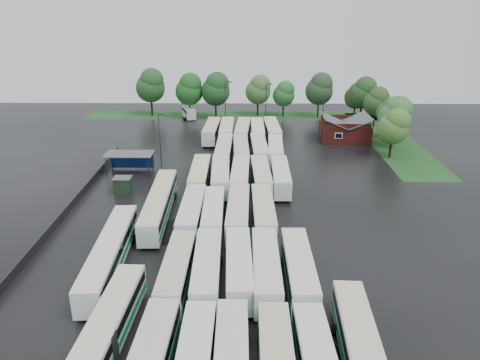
{
  "coord_description": "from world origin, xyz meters",
  "views": [
    {
      "loc": [
        2.82,
        -54.47,
        28.32
      ],
      "look_at": [
        2.0,
        12.0,
        2.5
      ],
      "focal_mm": 35.0,
      "sensor_mm": 36.0,
      "label": 1
    }
  ],
  "objects": [
    {
      "name": "wash_shed",
      "position": [
        -17.2,
        22.02,
        2.99
      ],
      "size": [
        8.2,
        4.2,
        3.58
      ],
      "color": "#2D2D30",
      "rests_on": "ground"
    },
    {
      "name": "ground",
      "position": [
        0.0,
        0.0,
        0.0
      ],
      "size": [
        160.0,
        160.0,
        0.0
      ],
      "primitive_type": "plane",
      "color": "black",
      "rests_on": "ground"
    },
    {
      "name": "tree_east_0",
      "position": [
        30.49,
        30.41,
        6.25
      ],
      "size": [
        5.89,
        5.87,
        9.72
      ],
      "color": "black",
      "rests_on": "ground"
    },
    {
      "name": "puddle_1",
      "position": [
        9.29,
        -22.95,
        0.0
      ],
      "size": [
        4.31,
        4.31,
        0.01
      ],
      "primitive_type": "cylinder",
      "color": "black",
      "rests_on": "ground"
    },
    {
      "name": "tree_north_5",
      "position": [
        21.38,
        62.94,
        7.36
      ],
      "size": [
        6.91,
        6.91,
        11.44
      ],
      "color": "black",
      "rests_on": "ground"
    },
    {
      "name": "bus_r4c3",
      "position": [
        5.37,
        28.73,
        2.0
      ],
      "size": [
        3.24,
        13.15,
        3.64
      ],
      "rotation": [
        0.0,
        0.0,
        0.04
      ],
      "color": "white",
      "rests_on": "ground"
    },
    {
      "name": "bus_r4c1",
      "position": [
        -1.18,
        28.36,
        1.99
      ],
      "size": [
        2.95,
        13.03,
        3.62
      ],
      "rotation": [
        0.0,
        0.0,
        -0.01
      ],
      "color": "white",
      "rests_on": "ground"
    },
    {
      "name": "bus_r1c1",
      "position": [
        -1.13,
        -12.47,
        1.99
      ],
      "size": [
        3.07,
        13.05,
        3.62
      ],
      "rotation": [
        0.0,
        0.0,
        0.02
      ],
      "color": "white",
      "rests_on": "ground"
    },
    {
      "name": "bus_r2c2",
      "position": [
        1.89,
        1.29,
        2.02
      ],
      "size": [
        3.06,
        13.23,
        3.67
      ],
      "rotation": [
        0.0,
        0.0,
        -0.02
      ],
      "color": "white",
      "rests_on": "ground"
    },
    {
      "name": "bus_r3c0",
      "position": [
        -4.46,
        15.1,
        1.99
      ],
      "size": [
        2.89,
        13.02,
        3.62
      ],
      "rotation": [
        0.0,
        0.0,
        0.01
      ],
      "color": "white",
      "rests_on": "ground"
    },
    {
      "name": "bus_r1c3",
      "position": [
        5.01,
        -12.4,
        2.01
      ],
      "size": [
        2.84,
        13.11,
        3.65
      ],
      "rotation": [
        0.0,
        0.0,
        0.0
      ],
      "color": "white",
      "rests_on": "ground"
    },
    {
      "name": "artic_bus_west_c",
      "position": [
        -12.18,
        -9.34,
        2.0
      ],
      "size": [
        3.54,
        19.49,
        3.6
      ],
      "rotation": [
        0.0,
        0.0,
        0.04
      ],
      "color": "white",
      "rests_on": "ground"
    },
    {
      "name": "bus_r4c2",
      "position": [
        1.98,
        28.26,
        1.97
      ],
      "size": [
        3.16,
        12.93,
        3.58
      ],
      "rotation": [
        0.0,
        0.0,
        0.03
      ],
      "color": "white",
      "rests_on": "ground"
    },
    {
      "name": "grass_strip_east",
      "position": [
        34.0,
        42.8,
        0.01
      ],
      "size": [
        10.0,
        50.0,
        0.01
      ],
      "primitive_type": "cube",
      "color": "#1D4D1B",
      "rests_on": "ground"
    },
    {
      "name": "bus_r5c4",
      "position": [
        8.52,
        42.28,
        2.01
      ],
      "size": [
        3.38,
        13.26,
        3.66
      ],
      "rotation": [
        0.0,
        0.0,
        0.05
      ],
      "color": "white",
      "rests_on": "ground"
    },
    {
      "name": "bus_r5c2",
      "position": [
        2.2,
        41.88,
        2.0
      ],
      "size": [
        3.44,
        13.21,
        3.64
      ],
      "rotation": [
        0.0,
        0.0,
        -0.05
      ],
      "color": "white",
      "rests_on": "ground"
    },
    {
      "name": "tree_east_2",
      "position": [
        33.62,
        43.92,
        5.83
      ],
      "size": [
        5.47,
        5.47,
        9.07
      ],
      "color": "black",
      "rests_on": "ground"
    },
    {
      "name": "lamp_post_nw",
      "position": [
        -12.09,
        24.26,
        5.75
      ],
      "size": [
        1.53,
        0.3,
        9.91
      ],
      "color": "#2D2D30",
      "rests_on": "ground"
    },
    {
      "name": "bus_r2c0",
      "position": [
        -4.22,
        1.2,
        1.99
      ],
      "size": [
        2.84,
        12.99,
        3.61
      ],
      "rotation": [
        0.0,
        0.0,
        -0.01
      ],
      "color": "white",
      "rests_on": "ground"
    },
    {
      "name": "bus_r3c1",
      "position": [
        -1.14,
        14.94,
        2.0
      ],
      "size": [
        3.29,
        13.17,
        3.64
      ],
      "rotation": [
        0.0,
        0.0,
        0.04
      ],
      "color": "white",
      "rests_on": "ground"
    },
    {
      "name": "tree_east_4",
      "position": [
        31.51,
        59.65,
        7.05
      ],
      "size": [
        6.62,
        6.62,
        10.96
      ],
      "color": "black",
      "rests_on": "ground"
    },
    {
      "name": "minibus",
      "position": [
        -11.58,
        61.68,
        1.49
      ],
      "size": [
        4.22,
        6.55,
        2.68
      ],
      "rotation": [
        0.0,
        0.0,
        0.35
      ],
      "color": "silver",
      "rests_on": "ground"
    },
    {
      "name": "bus_r1c4",
      "position": [
        8.43,
        -12.47,
        2.01
      ],
      "size": [
        2.86,
        13.17,
        3.66
      ],
      "rotation": [
        0.0,
        0.0,
        0.0
      ],
      "color": "white",
      "rests_on": "ground"
    },
    {
      "name": "tree_north_4",
      "position": [
        12.61,
        64.06,
        5.91
      ],
      "size": [
        5.54,
        5.54,
        9.18
      ],
      "color": "black",
      "rests_on": "ground"
    },
    {
      "name": "tree_north_6",
      "position": [
        30.3,
        61.48,
        5.92
      ],
      "size": [
        5.56,
        5.56,
        9.21
      ],
      "color": "black",
      "rests_on": "ground"
    },
    {
      "name": "lamp_post_back_e",
      "position": [
        7.76,
        55.89,
        5.69
      ],
      "size": [
        1.51,
        0.29,
        9.8
      ],
      "color": "#2D2D30",
      "rests_on": "ground"
    },
    {
      "name": "grass_strip_north",
      "position": [
        2.0,
        64.8,
        0.01
      ],
      "size": [
        80.0,
        10.0,
        0.01
      ],
      "primitive_type": "cube",
      "color": "#1D4D1B",
      "rests_on": "ground"
    },
    {
      "name": "bus_r1c0",
      "position": [
        -4.27,
        -12.72,
        1.93
      ],
      "size": [
        2.8,
        12.63,
        3.51
      ],
      "rotation": [
        0.0,
        0.0,
        -0.01
      ],
      "color": "white",
      "rests_on": "ground"
    },
    {
      "name": "artic_bus_west_a",
      "position": [
        -8.98,
        -23.19,
        1.93
      ],
      "size": [
        3.47,
        18.82,
        3.47
      ],
      "rotation": [
        0.0,
        0.0,
        -0.04
      ],
      "color": "white",
      "rests_on": "ground"
    },
    {
      "name": "tree_east_1",
      "position": [
        32.59,
        36.6,
        6.94
      ],
      "size": [
        6.51,
        6.51,
        10.78
      ],
      "color": "#301F17",
      "rests_on": "ground"
    },
    {
      "name": "tree_east_3",
      "position": [
        33.23,
        53.41,
        6.2
      ],
      "size": [
        5.82,
        5.82,
        9.64
      ],
      "color": "black",
      "rests_on": "ground"
    },
    {
      "name": "lamp_post_ne",
      "position": [
        18.86,
        40.34,
        5.89
      ],
      "size": [
        1.56,
        0.3,
        10.15
      ],
      "color": "#2D2D30",
      "rests_on": "ground"
    },
    {
      "name": "bus_r5c3",
      "position": [
        5.36,
        42.08,
        1.97
      ],
      "size": [
        2.83,
        12.87,
        3.58
      ],
      "rotation": [
        0.0,
        0.0,
        0.01
      ],
      "color": "white",
      "rests_on": "ground"
    },
    {
      "name": "bus_r3c4",
      "position": [
        8.41,
        15.0,
        1.94
      ],
      "size": [
        2.83,
        12.72,
        3.53
      ],
      "rotation": [
        0.0,
        0.0,
        -0.01
      ],
      "color": "white",
      "rests_on": "ground"
    },
    {
      "name": "tree_north_0",
      "position": [
        -21.27,
        64.46,
        7.85
      ],
      "size": [
        7.37,
        7.37,
        12.2
      ],
      "color": "black",
      "rests_on": "ground"
    },
    {
      "name": "puddle_4",
      "position": [
        12.67,
        -15.62,
        0.0
      ],
      "size": [
        2.58,
        2.58,
        0.01
      ],
      "primitive_type": "cylinder",
      "color": "black",
      "rests_on": "ground"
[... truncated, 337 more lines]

